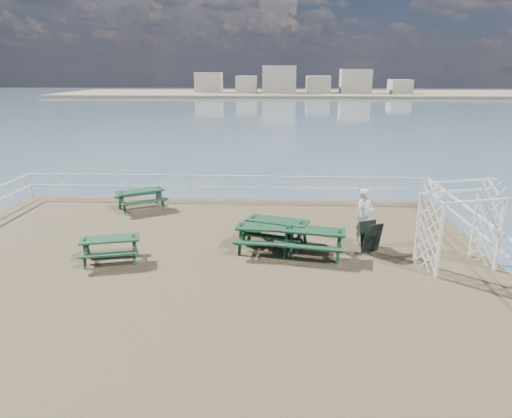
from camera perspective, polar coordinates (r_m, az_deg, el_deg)
The scene contains 11 objects.
ground at distance 14.15m, azimuth -7.14°, elevation -6.90°, with size 18.00×14.00×0.30m, color brown.
sea_backdrop at distance 147.26m, azimuth 7.14°, elevation 14.52°, with size 300.00×300.00×9.20m.
railing at distance 16.18m, azimuth -5.98°, elevation 0.11°, with size 17.77×13.76×1.10m.
picnic_table_a at distance 19.43m, azimuth -14.22°, elevation 1.67°, with size 2.39×2.27×0.92m.
picnic_table_b at distance 14.48m, azimuth 1.34°, elevation -2.99°, with size 2.04×1.70×0.93m.
picnic_table_c at distance 14.27m, azimuth 7.17°, elevation -3.42°, with size 2.19×1.90×0.94m.
picnic_table_d at distance 14.44m, azimuth -17.78°, elevation -4.22°, with size 1.97×1.74×0.82m.
picnic_table_e at distance 14.98m, azimuth 2.68°, elevation -2.23°, with size 2.40×2.16×0.97m.
trellis_arbor at distance 14.38m, azimuth 23.98°, elevation -2.28°, with size 2.34×1.68×2.62m.
sandwich_board at distance 14.86m, azimuth 14.12°, elevation -3.46°, with size 0.74×0.67×1.00m.
person at distance 15.30m, azimuth 13.38°, elevation -1.00°, with size 0.69×0.45×1.89m, color silver.
Camera 1 is at (2.41, -12.72, 5.55)m, focal length 32.00 mm.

